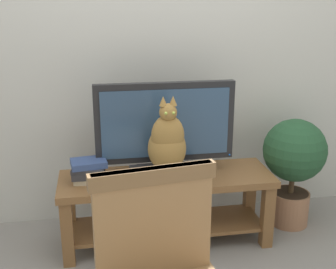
{
  "coord_description": "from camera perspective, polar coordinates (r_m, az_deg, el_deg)",
  "views": [
    {
      "loc": [
        -0.43,
        -1.93,
        1.54
      ],
      "look_at": [
        -0.01,
        0.49,
        0.75
      ],
      "focal_mm": 46.62,
      "sensor_mm": 36.0,
      "label": 1
    }
  ],
  "objects": [
    {
      "name": "back_wall",
      "position": [
        3.0,
        -1.63,
        15.15
      ],
      "size": [
        7.0,
        0.12,
        2.8
      ],
      "primitive_type": "cube",
      "color": "beige",
      "rests_on": "ground"
    },
    {
      "name": "tv_stand",
      "position": [
        2.79,
        -0.18,
        -8.1
      ],
      "size": [
        1.33,
        0.42,
        0.46
      ],
      "color": "brown",
      "rests_on": "ground"
    },
    {
      "name": "tv",
      "position": [
        2.68,
        -0.38,
        1.06
      ],
      "size": [
        0.86,
        0.2,
        0.58
      ],
      "color": "black",
      "rests_on": "tv_stand"
    },
    {
      "name": "media_box",
      "position": [
        2.63,
        -0.13,
        -5.47
      ],
      "size": [
        0.43,
        0.25,
        0.08
      ],
      "color": "#2D2D30",
      "rests_on": "tv_stand"
    },
    {
      "name": "cat",
      "position": [
        2.54,
        -0.07,
        -1.1
      ],
      "size": [
        0.23,
        0.29,
        0.46
      ],
      "color": "olive",
      "rests_on": "media_box"
    },
    {
      "name": "book_stack",
      "position": [
        2.67,
        -10.3,
        -4.61
      ],
      "size": [
        0.22,
        0.2,
        0.14
      ],
      "color": "beige",
      "rests_on": "tv_stand"
    },
    {
      "name": "potted_plant",
      "position": [
        3.07,
        16.11,
        -3.36
      ],
      "size": [
        0.42,
        0.42,
        0.76
      ],
      "color": "#9E6B4C",
      "rests_on": "ground"
    }
  ]
}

